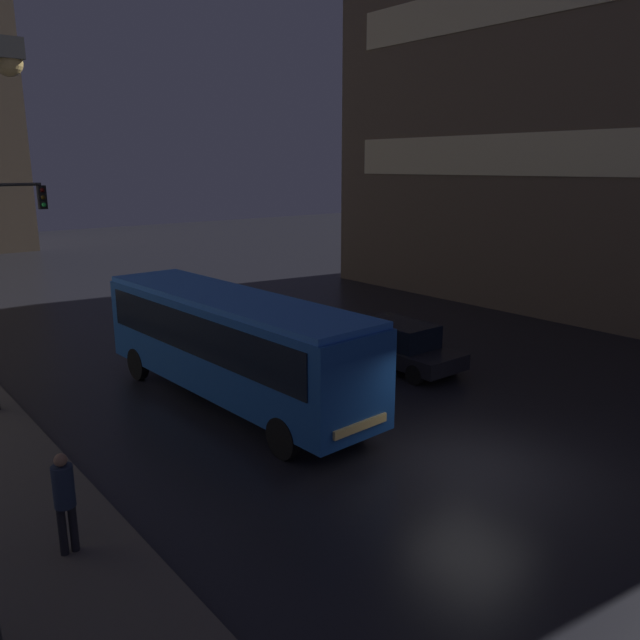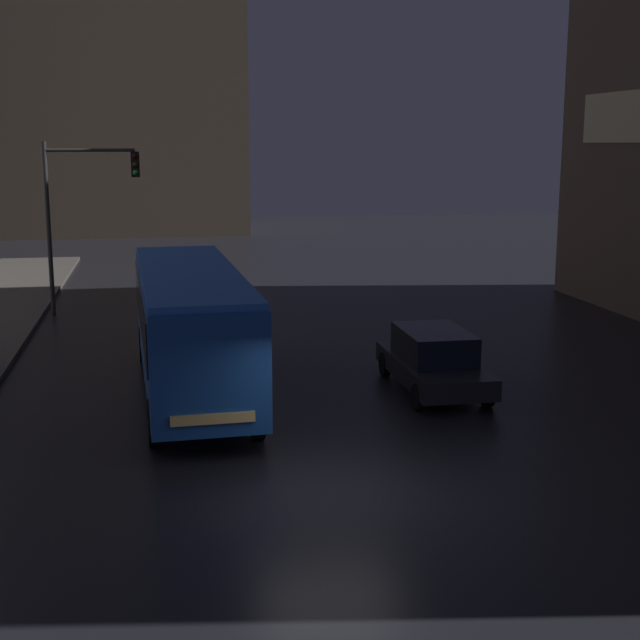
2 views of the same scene
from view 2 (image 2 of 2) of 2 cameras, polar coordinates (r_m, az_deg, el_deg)
ground_plane at (r=16.23m, az=0.54°, el=-10.90°), size 120.00×120.00×0.00m
building_far_backdrop at (r=65.63m, az=-13.42°, el=17.37°), size 18.07×12.00×26.83m
bus_near at (r=21.92m, az=-8.31°, el=0.12°), size 2.76×10.30×3.12m
car_taxi at (r=22.50m, az=7.27°, el=-2.54°), size 1.89×4.56×1.55m
traffic_light_main at (r=32.97m, az=-15.10°, el=7.52°), size 3.33×0.35×6.17m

